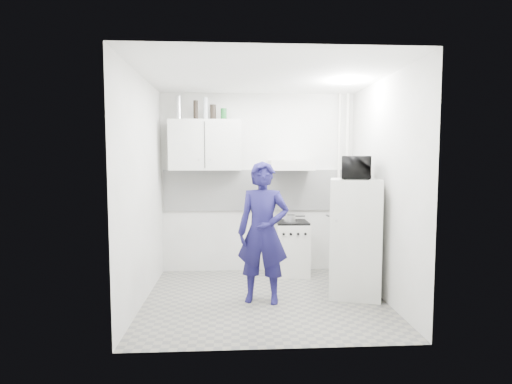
{
  "coord_description": "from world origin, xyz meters",
  "views": [
    {
      "loc": [
        -0.37,
        -4.59,
        1.65
      ],
      "look_at": [
        -0.08,
        0.3,
        1.25
      ],
      "focal_mm": 28.0,
      "sensor_mm": 36.0,
      "label": 1
    }
  ],
  "objects": [
    {
      "name": "pipe_b",
      "position": [
        1.18,
        1.17,
        1.3
      ],
      "size": [
        0.04,
        0.04,
        2.6
      ],
      "primitive_type": "cylinder",
      "color": "silver",
      "rests_on": "floor"
    },
    {
      "name": "saucepan",
      "position": [
        0.43,
        0.99,
        0.82
      ],
      "size": [
        0.17,
        0.17,
        0.09
      ],
      "primitive_type": "cylinder",
      "color": "silver",
      "rests_on": "stove_top"
    },
    {
      "name": "stove_top",
      "position": [
        0.47,
        1.0,
        0.76
      ],
      "size": [
        0.45,
        0.45,
        0.03
      ],
      "primitive_type": "cube",
      "color": "black",
      "rests_on": "stove"
    },
    {
      "name": "canister_a",
      "position": [
        -0.64,
        1.07,
        2.31
      ],
      "size": [
        0.08,
        0.08,
        0.21
      ],
      "primitive_type": "cylinder",
      "color": "black",
      "rests_on": "upper_cabinet"
    },
    {
      "name": "wall_back",
      "position": [
        0.0,
        1.25,
        1.3
      ],
      "size": [
        2.8,
        0.0,
        2.8
      ],
      "primitive_type": "plane",
      "rotation": [
        1.57,
        0.0,
        0.0
      ],
      "color": "silver",
      "rests_on": "floor"
    },
    {
      "name": "microwave",
      "position": [
        1.1,
        0.1,
        1.55
      ],
      "size": [
        0.57,
        0.46,
        0.27
      ],
      "primitive_type": "imported",
      "rotation": [
        0.0,
        0.0,
        1.3
      ],
      "color": "black",
      "rests_on": "fridge"
    },
    {
      "name": "range_hood",
      "position": [
        0.45,
        1.0,
        1.57
      ],
      "size": [
        0.6,
        0.5,
        0.14
      ],
      "primitive_type": "cube",
      "color": "silver",
      "rests_on": "wall_back"
    },
    {
      "name": "bottle_d",
      "position": [
        -0.74,
        1.07,
        2.35
      ],
      "size": [
        0.07,
        0.07,
        0.31
      ],
      "primitive_type": "cylinder",
      "color": "#B2B7BC",
      "rests_on": "upper_cabinet"
    },
    {
      "name": "upper_cabinet",
      "position": [
        -0.75,
        1.07,
        1.85
      ],
      "size": [
        1.0,
        0.35,
        0.7
      ],
      "primitive_type": "cube",
      "color": "silver",
      "rests_on": "wall_back"
    },
    {
      "name": "bottle_c",
      "position": [
        -0.88,
        1.07,
        2.33
      ],
      "size": [
        0.06,
        0.06,
        0.27
      ],
      "primitive_type": "cylinder",
      "color": "black",
      "rests_on": "upper_cabinet"
    },
    {
      "name": "person",
      "position": [
        -0.03,
        -0.07,
        0.81
      ],
      "size": [
        0.66,
        0.51,
        1.63
      ],
      "primitive_type": "imported",
      "rotation": [
        0.0,
        0.0,
        -0.22
      ],
      "color": "#161345",
      "rests_on": "floor"
    },
    {
      "name": "backsplash",
      "position": [
        0.0,
        1.24,
        1.2
      ],
      "size": [
        2.74,
        0.03,
        0.6
      ],
      "primitive_type": "cube",
      "color": "white",
      "rests_on": "wall_back"
    },
    {
      "name": "fridge",
      "position": [
        1.1,
        0.1,
        0.71
      ],
      "size": [
        0.72,
        0.72,
        1.42
      ],
      "primitive_type": "cube",
      "rotation": [
        0.0,
        0.0,
        -0.26
      ],
      "color": "silver",
      "rests_on": "floor"
    },
    {
      "name": "bottle_a",
      "position": [
        -1.12,
        1.07,
        2.36
      ],
      "size": [
        0.08,
        0.08,
        0.33
      ],
      "primitive_type": "cylinder",
      "color": "silver",
      "rests_on": "upper_cabinet"
    },
    {
      "name": "ceiling_spot_fixture",
      "position": [
        1.0,
        0.2,
        2.57
      ],
      "size": [
        0.1,
        0.1,
        0.02
      ],
      "primitive_type": "cylinder",
      "color": "white",
      "rests_on": "ceiling"
    },
    {
      "name": "floor",
      "position": [
        0.0,
        0.0,
        0.0
      ],
      "size": [
        2.8,
        2.8,
        0.0
      ],
      "primitive_type": "plane",
      "color": "slate",
      "rests_on": "ground"
    },
    {
      "name": "stove",
      "position": [
        0.47,
        1.0,
        0.37
      ],
      "size": [
        0.47,
        0.47,
        0.74
      ],
      "primitive_type": "cube",
      "color": "silver",
      "rests_on": "floor"
    },
    {
      "name": "wall_right",
      "position": [
        1.4,
        0.0,
        1.3
      ],
      "size": [
        0.0,
        2.6,
        2.6
      ],
      "primitive_type": "plane",
      "rotation": [
        1.57,
        0.0,
        -1.57
      ],
      "color": "silver",
      "rests_on": "floor"
    },
    {
      "name": "canister_b",
      "position": [
        -0.49,
        1.07,
        2.28
      ],
      "size": [
        0.08,
        0.08,
        0.16
      ],
      "primitive_type": "cylinder",
      "color": "#144C1E",
      "rests_on": "upper_cabinet"
    },
    {
      "name": "wall_left",
      "position": [
        -1.4,
        0.0,
        1.3
      ],
      "size": [
        0.0,
        2.6,
        2.6
      ],
      "primitive_type": "plane",
      "rotation": [
        1.57,
        0.0,
        1.57
      ],
      "color": "silver",
      "rests_on": "floor"
    },
    {
      "name": "ceiling",
      "position": [
        0.0,
        0.0,
        2.6
      ],
      "size": [
        2.8,
        2.8,
        0.0
      ],
      "primitive_type": "plane",
      "color": "white",
      "rests_on": "wall_back"
    },
    {
      "name": "pipe_a",
      "position": [
        1.3,
        1.17,
        1.3
      ],
      "size": [
        0.05,
        0.05,
        2.6
      ],
      "primitive_type": "cylinder",
      "color": "silver",
      "rests_on": "floor"
    }
  ]
}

